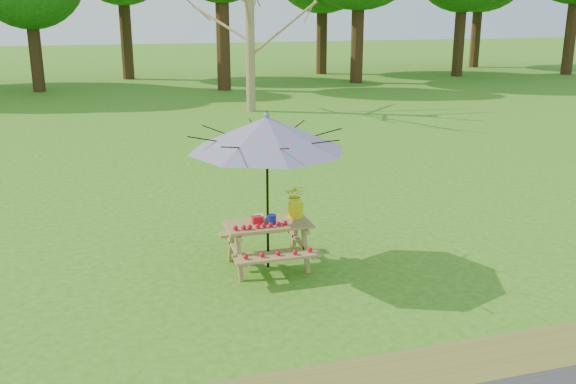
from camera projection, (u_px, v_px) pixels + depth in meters
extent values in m
plane|color=#317115|center=(253.00, 283.00, 8.69)|extent=(120.00, 120.00, 0.00)
cylinder|color=#957251|center=(250.00, 40.00, 22.40)|extent=(0.37, 0.37, 4.99)
cube|color=#9B8246|center=(268.00, 224.00, 9.07)|extent=(1.20, 0.62, 0.04)
cube|color=#9B8246|center=(279.00, 257.00, 8.65)|extent=(1.20, 0.22, 0.04)
cube|color=#9B8246|center=(258.00, 231.00, 9.66)|extent=(1.20, 0.22, 0.04)
cylinder|color=black|center=(267.00, 192.00, 8.94)|extent=(0.04, 0.04, 2.25)
cone|color=#2196BB|center=(267.00, 134.00, 8.71)|extent=(2.23, 2.23, 0.47)
sphere|color=#2196BB|center=(267.00, 115.00, 8.64)|extent=(0.08, 0.08, 0.08)
cube|color=red|center=(257.00, 220.00, 9.05)|extent=(0.14, 0.12, 0.10)
cylinder|color=#121E9A|center=(272.00, 219.00, 9.02)|extent=(0.13, 0.13, 0.13)
cube|color=white|center=(259.00, 217.00, 9.19)|extent=(0.13, 0.13, 0.07)
cylinder|color=yellow|center=(296.00, 210.00, 9.29)|extent=(0.22, 0.22, 0.22)
imported|color=#F0F727|center=(296.00, 196.00, 9.23)|extent=(0.37, 0.35, 0.33)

